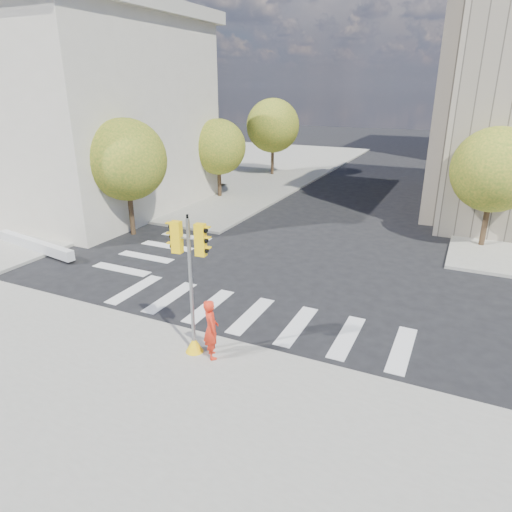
{
  "coord_description": "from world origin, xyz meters",
  "views": [
    {
      "loc": [
        6.47,
        -15.47,
        7.97
      ],
      "look_at": [
        -0.23,
        -1.31,
        2.1
      ],
      "focal_mm": 32.0,
      "sensor_mm": 36.0,
      "label": 1
    }
  ],
  "objects_px": {
    "traffic_signal": "(192,297)",
    "planter_wall": "(35,245)",
    "lamp_far": "(499,130)",
    "photographer": "(211,329)",
    "lamp_near": "(505,150)"
  },
  "relations": [
    {
      "from": "lamp_near",
      "to": "lamp_far",
      "type": "relative_size",
      "value": 1.0
    },
    {
      "from": "lamp_near",
      "to": "planter_wall",
      "type": "height_order",
      "value": "lamp_near"
    },
    {
      "from": "lamp_far",
      "to": "traffic_signal",
      "type": "relative_size",
      "value": 1.83
    },
    {
      "from": "planter_wall",
      "to": "lamp_far",
      "type": "bearing_deg",
      "value": 62.71
    },
    {
      "from": "lamp_near",
      "to": "photographer",
      "type": "height_order",
      "value": "lamp_near"
    },
    {
      "from": "lamp_far",
      "to": "traffic_signal",
      "type": "distance_m",
      "value": 34.31
    },
    {
      "from": "lamp_far",
      "to": "photographer",
      "type": "height_order",
      "value": "lamp_far"
    },
    {
      "from": "lamp_near",
      "to": "photographer",
      "type": "distance_m",
      "value": 21.0
    },
    {
      "from": "lamp_near",
      "to": "traffic_signal",
      "type": "bearing_deg",
      "value": -114.09
    },
    {
      "from": "photographer",
      "to": "planter_wall",
      "type": "xyz_separation_m",
      "value": [
        -13.09,
        4.61,
        -0.7
      ]
    },
    {
      "from": "lamp_far",
      "to": "planter_wall",
      "type": "relative_size",
      "value": 1.35
    },
    {
      "from": "traffic_signal",
      "to": "planter_wall",
      "type": "xyz_separation_m",
      "value": [
        -12.45,
        4.6,
        -1.63
      ]
    },
    {
      "from": "lamp_near",
      "to": "photographer",
      "type": "xyz_separation_m",
      "value": [
        -7.91,
        -19.14,
        -3.48
      ]
    },
    {
      "from": "traffic_signal",
      "to": "planter_wall",
      "type": "height_order",
      "value": "traffic_signal"
    },
    {
      "from": "traffic_signal",
      "to": "planter_wall",
      "type": "bearing_deg",
      "value": 154.0
    }
  ]
}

